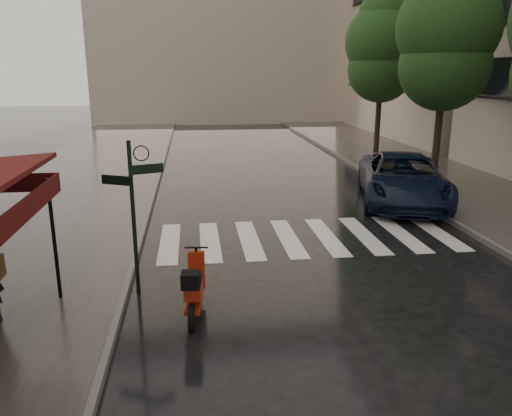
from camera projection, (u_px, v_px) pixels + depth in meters
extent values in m
plane|color=black|center=(201.00, 375.00, 7.37)|extent=(120.00, 120.00, 0.00)
cube|color=#38332D|center=(71.00, 191.00, 18.28)|extent=(6.00, 60.00, 0.12)
cube|color=#38332D|center=(451.00, 181.00, 20.07)|extent=(5.50, 60.00, 0.12)
cube|color=#595651|center=(156.00, 189.00, 18.65)|extent=(0.12, 60.00, 0.16)
cube|color=#595651|center=(384.00, 182.00, 19.73)|extent=(0.12, 60.00, 0.16)
cube|color=silver|center=(170.00, 243.00, 13.02)|extent=(0.50, 3.20, 0.01)
cube|color=silver|center=(210.00, 241.00, 13.15)|extent=(0.50, 3.20, 0.01)
cube|color=silver|center=(249.00, 239.00, 13.28)|extent=(0.50, 3.20, 0.01)
cube|color=silver|center=(288.00, 238.00, 13.40)|extent=(0.50, 3.20, 0.01)
cube|color=silver|center=(326.00, 236.00, 13.53)|extent=(0.50, 3.20, 0.01)
cube|color=silver|center=(363.00, 235.00, 13.66)|extent=(0.50, 3.20, 0.01)
cube|color=silver|center=(400.00, 233.00, 13.79)|extent=(0.50, 3.20, 0.01)
cube|color=silver|center=(436.00, 232.00, 13.92)|extent=(0.50, 3.20, 0.01)
cylinder|color=black|center=(54.00, 240.00, 9.33)|extent=(0.07, 0.07, 2.35)
cylinder|color=black|center=(134.00, 220.00, 9.68)|extent=(0.08, 0.08, 3.10)
cube|color=black|center=(146.00, 169.00, 9.45)|extent=(0.62, 0.26, 0.18)
cube|color=black|center=(116.00, 180.00, 9.43)|extent=(0.56, 0.29, 0.18)
cube|color=tan|center=(224.00, 0.00, 41.39)|extent=(22.00, 6.00, 20.00)
cylinder|color=black|center=(439.00, 123.00, 19.37)|extent=(0.28, 0.28, 4.48)
sphere|color=#123413|center=(444.00, 66.00, 18.79)|extent=(3.40, 3.40, 3.40)
sphere|color=#123413|center=(448.00, 27.00, 18.43)|extent=(3.80, 3.80, 3.80)
cylinder|color=black|center=(378.00, 111.00, 26.10)|extent=(0.28, 0.28, 4.37)
sphere|color=#123413|center=(381.00, 69.00, 25.54)|extent=(3.40, 3.40, 3.40)
sphere|color=#123413|center=(383.00, 42.00, 25.18)|extent=(3.80, 3.80, 3.80)
sphere|color=#123413|center=(385.00, 15.00, 24.85)|extent=(2.60, 2.60, 2.60)
cylinder|color=black|center=(192.00, 318.00, 8.60)|extent=(0.14, 0.48, 0.47)
cylinder|color=black|center=(198.00, 288.00, 9.78)|extent=(0.14, 0.48, 0.47)
cube|color=maroon|center=(195.00, 297.00, 9.19)|extent=(0.40, 1.29, 0.10)
cube|color=maroon|center=(193.00, 288.00, 8.88)|extent=(0.35, 0.56, 0.27)
cube|color=maroon|center=(197.00, 270.00, 9.52)|extent=(0.32, 0.15, 0.73)
cylinder|color=black|center=(196.00, 248.00, 9.50)|extent=(0.45, 0.08, 0.04)
cube|color=black|center=(191.00, 280.00, 8.45)|extent=(0.34, 0.32, 0.27)
imported|color=black|center=(403.00, 179.00, 16.85)|extent=(4.21, 6.38, 1.63)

